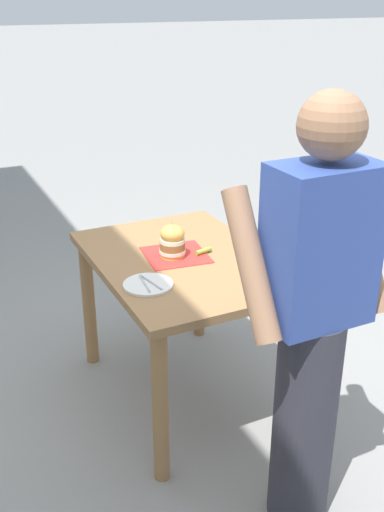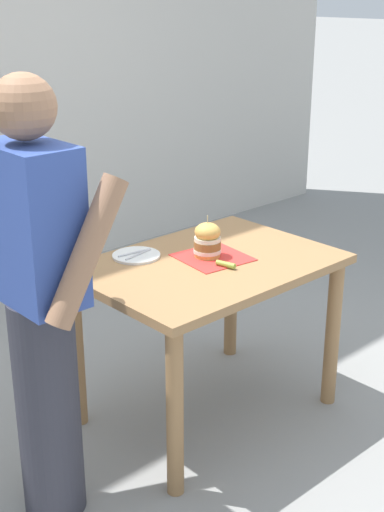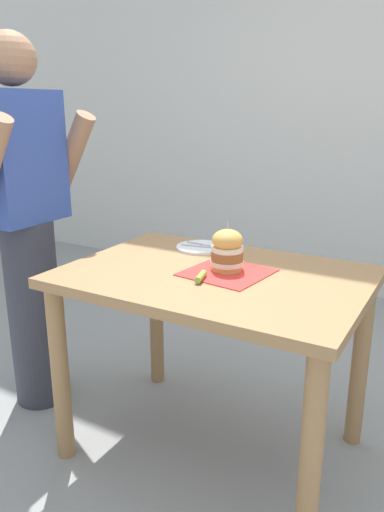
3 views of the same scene
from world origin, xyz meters
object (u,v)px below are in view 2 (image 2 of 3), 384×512
object	(u,v)px
patio_table	(208,288)
diner_across_table	(41,303)
side_plate_with_forks	(136,255)
sandwich	(207,240)
pickle_spear	(226,264)

from	to	relation	value
patio_table	diner_across_table	world-z (taller)	diner_across_table
side_plate_with_forks	diner_across_table	distance (m)	0.79
sandwich	pickle_spear	distance (m)	0.17
sandwich	pickle_spear	world-z (taller)	sandwich
patio_table	pickle_spear	bearing A→B (deg)	-179.09
pickle_spear	sandwich	bearing A→B (deg)	-11.30
sandwich	diner_across_table	bearing A→B (deg)	97.42
pickle_spear	side_plate_with_forks	bearing A→B (deg)	28.94
patio_table	sandwich	bearing A→B (deg)	-38.49
diner_across_table	patio_table	bearing A→B (deg)	-84.81
patio_table	sandwich	xyz separation A→B (m)	(0.04, -0.03, 0.21)
patio_table	side_plate_with_forks	world-z (taller)	side_plate_with_forks
patio_table	pickle_spear	distance (m)	0.18
patio_table	side_plate_with_forks	xyz separation A→B (m)	(0.26, 0.20, 0.14)
patio_table	side_plate_with_forks	bearing A→B (deg)	37.90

